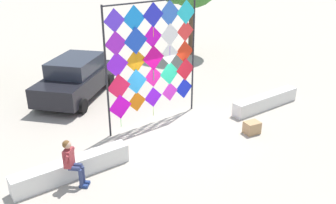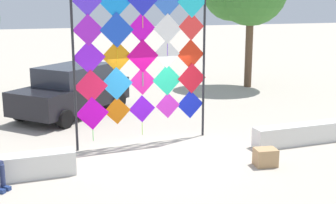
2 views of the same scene
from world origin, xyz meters
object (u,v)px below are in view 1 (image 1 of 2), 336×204
(kite_display_rack, at_px, (153,56))
(cardboard_box_large, at_px, (252,128))
(parked_car, at_px, (76,78))
(seated_vendor, at_px, (72,160))

(kite_display_rack, distance_m, cardboard_box_large, 4.43)
(parked_car, bearing_deg, seated_vendor, -113.51)
(parked_car, height_order, cardboard_box_large, parked_car)
(parked_car, xyz_separation_m, cardboard_box_large, (3.73, -7.06, -0.69))
(parked_car, relative_size, cardboard_box_large, 8.77)
(seated_vendor, distance_m, parked_car, 6.83)
(kite_display_rack, xyz_separation_m, parked_car, (-1.40, 4.16, -1.73))
(kite_display_rack, relative_size, seated_vendor, 3.22)
(kite_display_rack, height_order, cardboard_box_large, kite_display_rack)
(parked_car, bearing_deg, kite_display_rack, -71.46)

